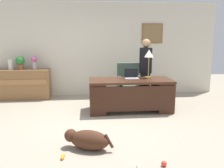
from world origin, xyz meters
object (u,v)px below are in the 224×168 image
Objects in this scene: dog_lying at (87,139)px; vase_empty at (11,64)px; dog_toy_plush at (63,157)px; desk at (131,94)px; credenza at (22,84)px; dog_toy_bone at (139,166)px; armchair at (129,84)px; laptop at (131,76)px; vase_with_flowers at (34,62)px; potted_plant at (20,62)px; person_standing at (145,71)px; desk_lamp at (149,55)px; dog_toy_ball at (164,164)px.

vase_empty reaches higher than dog_lying.
vase_empty reaches higher than dog_toy_plush.
desk is 2.11m from dog_lying.
dog_toy_bone is (2.48, -3.88, -0.39)m from credenza.
armchair is 0.77m from laptop.
potted_plant is at bearing 180.00° from vase_with_flowers.
laptop is at bearing 62.80° from dog_lying.
dog_lying is 4.30× the size of dog_toy_bone.
person_standing is 10.78× the size of dog_toy_plush.
dog_lying is 2.37m from laptop.
person_standing is 4.59× the size of potted_plant.
potted_plant is at bearing 112.64° from dog_toy_plush.
dog_lying is (1.81, -3.27, -0.26)m from credenza.
laptop is 3.36m from vase_empty.
desk_lamp reaches higher than dog_lying.
dog_toy_ball is at bearing -90.60° from laptop.
laptop is at bearing 89.40° from dog_toy_ball.
desk is at bearing -154.44° from desk_lamp.
credenza is 8.70× the size of dog_toy_bone.
person_standing is 2.47× the size of desk_lamp.
laptop is 2.73m from dog_toy_ball.
dog_lying is 0.92m from dog_toy_bone.
dog_toy_bone is at bearing -19.54° from dog_toy_plush.
credenza is at bearing 112.57° from dog_toy_plush.
desk_lamp is (0.35, -0.64, 0.81)m from armchair.
vase_with_flowers is at bearing 0.00° from potted_plant.
dog_toy_plush is at bearing -123.72° from person_standing.
armchair reaches higher than dog_toy_bone.
person_standing is 3.65m from vase_empty.
person_standing is at bearing 81.25° from dog_toy_ball.
dog_lying is 2.68× the size of vase_empty.
desk reaches higher than dog_lying.
vase_empty is at bearing 158.18° from laptop.
person_standing reaches higher than dog_toy_plush.
dog_lying is at bearing -61.02° from credenza.
dog_toy_bone is (-0.34, -0.01, -0.01)m from dog_toy_ball.
desk_lamp is 3.06m from dog_toy_bone.
dog_toy_plush is (-1.02, 0.36, 0.00)m from dog_toy_bone.
credenza is at bearing 166.89° from person_standing.
vase_empty is (-3.53, 1.20, -0.31)m from desk_lamp.
person_standing is at bearing -13.11° from potted_plant.
vase_with_flowers is at bearing 122.41° from dog_toy_ball.
credenza is 4.23× the size of vase_with_flowers.
person_standing is at bearing 46.65° from laptop.
dog_toy_ball is (-0.45, -2.67, -1.24)m from desk_lamp.
vase_with_flowers reaches higher than laptop.
armchair is 5.80× the size of dog_toy_bone.
dog_toy_ball is at bearing -98.75° from person_standing.
desk reaches higher than dog_toy_ball.
person_standing reaches higher than credenza.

